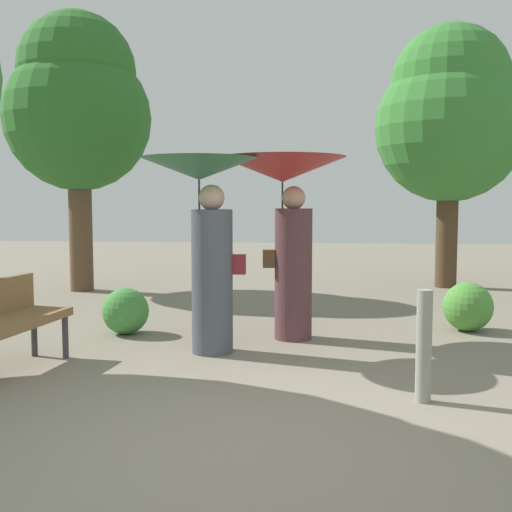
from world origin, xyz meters
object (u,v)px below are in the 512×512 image
Objects in this scene: tree_near_right at (450,115)px; tree_mid_left at (78,104)px; person_right at (286,204)px; path_marker_post at (424,346)px; person_left at (205,220)px; park_bench at (0,318)px.

tree_near_right is 0.98× the size of tree_mid_left.
person_right reaches higher than path_marker_post.
person_left is at bearing -54.71° from tree_mid_left.
person_right is 2.34× the size of path_marker_post.
tree_mid_left is (-3.76, 3.49, 1.69)m from person_right.
person_left is 2.57m from path_marker_post.
park_bench is (-1.67, -1.01, -0.84)m from person_left.
path_marker_post reaches higher than park_bench.
tree_mid_left reaches higher than park_bench.
person_left is 0.42× the size of tree_near_right.
tree_mid_left is (-1.32, 5.23, 2.70)m from park_bench.
person_right reaches higher than person_left.
tree_mid_left reaches higher than tree_near_right.
tree_near_right is 5.38× the size of path_marker_post.
path_marker_post is (4.94, -5.62, -2.78)m from tree_mid_left.
person_right is 1.32× the size of park_bench.
person_left is 1.28× the size of park_bench.
tree_mid_left is 7.98m from path_marker_post.
tree_near_right is (2.66, 4.60, 1.58)m from person_right.
person_left is 6.58m from tree_near_right.
tree_near_right is 7.39m from path_marker_post.
tree_mid_left is (-2.99, 4.22, 1.86)m from person_left.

